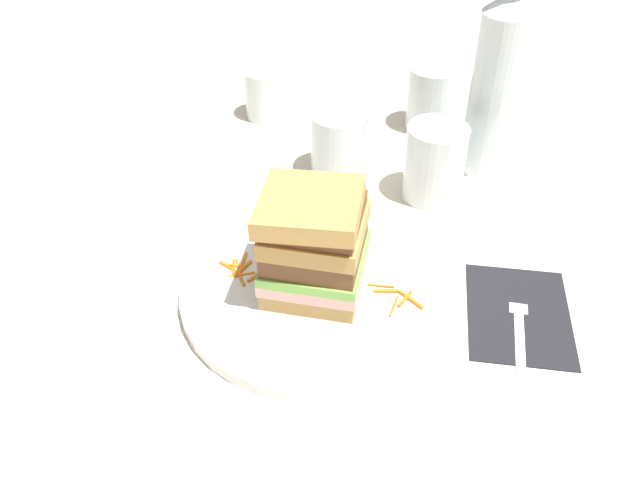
{
  "coord_description": "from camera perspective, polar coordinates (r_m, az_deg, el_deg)",
  "views": [
    {
      "loc": [
        0.09,
        -0.53,
        0.52
      ],
      "look_at": [
        -0.01,
        0.04,
        0.06
      ],
      "focal_mm": 37.38,
      "sensor_mm": 36.0,
      "label": 1
    }
  ],
  "objects": [
    {
      "name": "empty_tumbler_1",
      "position": [
        0.92,
        1.62,
        8.24
      ],
      "size": [
        0.08,
        0.08,
        0.09
      ],
      "primitive_type": "cylinder",
      "color": "silver",
      "rests_on": "ground_plane"
    },
    {
      "name": "carrot_shred_11",
      "position": [
        0.73,
        5.74,
        -4.34
      ],
      "size": [
        0.03,
        0.01,
        0.0
      ],
      "primitive_type": "cylinder",
      "rotation": [
        0.0,
        1.57,
        0.16
      ],
      "color": "orange",
      "rests_on": "main_plate"
    },
    {
      "name": "carrot_shred_13",
      "position": [
        0.73,
        7.28,
        -4.96
      ],
      "size": [
        0.02,
        0.03,
        0.0
      ],
      "primitive_type": "cylinder",
      "rotation": [
        0.0,
        1.57,
        1.14
      ],
      "color": "orange",
      "rests_on": "main_plate"
    },
    {
      "name": "carrot_shred_12",
      "position": [
        0.72,
        6.34,
        -5.67
      ],
      "size": [
        0.01,
        0.03,
        0.0
      ],
      "primitive_type": "cylinder",
      "rotation": [
        0.0,
        1.57,
        4.54
      ],
      "color": "orange",
      "rests_on": "main_plate"
    },
    {
      "name": "juice_glass",
      "position": [
        0.89,
        9.73,
        6.16
      ],
      "size": [
        0.08,
        0.08,
        0.1
      ],
      "color": "white",
      "rests_on": "ground_plane"
    },
    {
      "name": "ground_plane",
      "position": [
        0.74,
        0.15,
        -5.18
      ],
      "size": [
        3.0,
        3.0,
        0.0
      ],
      "primitive_type": "plane",
      "color": "beige"
    },
    {
      "name": "carrot_shred_9",
      "position": [
        0.73,
        7.8,
        -5.19
      ],
      "size": [
        0.03,
        0.02,
        0.0
      ],
      "primitive_type": "cylinder",
      "rotation": [
        0.0,
        1.57,
        5.6
      ],
      "color": "orange",
      "rests_on": "main_plate"
    },
    {
      "name": "carrot_shred_10",
      "position": [
        0.74,
        5.24,
        -3.92
      ],
      "size": [
        0.03,
        0.0,
        0.0
      ],
      "primitive_type": "cylinder",
      "rotation": [
        0.0,
        1.57,
        3.17
      ],
      "color": "orange",
      "rests_on": "main_plate"
    },
    {
      "name": "water_bottle",
      "position": [
        0.92,
        14.9,
        12.94
      ],
      "size": [
        0.07,
        0.07,
        0.29
      ],
      "color": "silver",
      "rests_on": "ground_plane"
    },
    {
      "name": "carrot_shred_1",
      "position": [
        0.77,
        -7.39,
        -2.32
      ],
      "size": [
        0.01,
        0.03,
        0.0
      ],
      "primitive_type": "cylinder",
      "rotation": [
        0.0,
        1.57,
        4.98
      ],
      "color": "orange",
      "rests_on": "main_plate"
    },
    {
      "name": "fork",
      "position": [
        0.74,
        16.74,
        -7.09
      ],
      "size": [
        0.02,
        0.17,
        0.0
      ],
      "color": "silver",
      "rests_on": "napkin_dark"
    },
    {
      "name": "napkin_dark",
      "position": [
        0.76,
        16.65,
        -6.05
      ],
      "size": [
        0.11,
        0.15,
        0.0
      ],
      "primitive_type": "cube",
      "rotation": [
        0.0,
        0.0,
        0.03
      ],
      "color": "black",
      "rests_on": "ground_plane"
    },
    {
      "name": "carrot_shred_2",
      "position": [
        0.77,
        -6.6,
        -1.87
      ],
      "size": [
        0.0,
        0.03,
        0.0
      ],
      "primitive_type": "cylinder",
      "rotation": [
        0.0,
        1.57,
        1.58
      ],
      "color": "orange",
      "rests_on": "main_plate"
    },
    {
      "name": "carrot_shred_0",
      "position": [
        0.76,
        -6.64,
        -2.44
      ],
      "size": [
        0.02,
        0.03,
        0.0
      ],
      "primitive_type": "cylinder",
      "rotation": [
        0.0,
        1.57,
        1.17
      ],
      "color": "orange",
      "rests_on": "main_plate"
    },
    {
      "name": "carrot_shred_8",
      "position": [
        0.77,
        -7.75,
        -2.12
      ],
      "size": [
        0.02,
        0.0,
        0.0
      ],
      "primitive_type": "cylinder",
      "rotation": [
        0.0,
        1.57,
        3.07
      ],
      "color": "orange",
      "rests_on": "main_plate"
    },
    {
      "name": "sandwich",
      "position": [
        0.7,
        -0.48,
        -0.25
      ],
      "size": [
        0.11,
        0.11,
        0.13
      ],
      "color": "tan",
      "rests_on": "main_plate"
    },
    {
      "name": "empty_tumbler_2",
      "position": [
        1.05,
        9.51,
        11.89
      ],
      "size": [
        0.07,
        0.07,
        0.1
      ],
      "primitive_type": "cylinder",
      "color": "silver",
      "rests_on": "ground_plane"
    },
    {
      "name": "carrot_shred_6",
      "position": [
        0.75,
        -5.51,
        -3.09
      ],
      "size": [
        0.02,
        0.02,
        0.0
      ],
      "primitive_type": "cylinder",
      "rotation": [
        0.0,
        1.57,
        4.11
      ],
      "color": "orange",
      "rests_on": "main_plate"
    },
    {
      "name": "carrot_shred_7",
      "position": [
        0.75,
        -6.79,
        -3.5
      ],
      "size": [
        0.01,
        0.02,
        0.0
      ],
      "primitive_type": "cylinder",
      "rotation": [
        0.0,
        1.57,
        5.29
      ],
      "color": "orange",
      "rests_on": "main_plate"
    },
    {
      "name": "main_plate",
      "position": [
        0.75,
        -0.4,
        -4.28
      ],
      "size": [
        0.3,
        0.3,
        0.02
      ],
      "primitive_type": "cylinder",
      "color": "white",
      "rests_on": "ground_plane"
    },
    {
      "name": "empty_tumbler_0",
      "position": [
        1.07,
        -4.72,
        12.36
      ],
      "size": [
        0.06,
        0.06,
        0.08
      ],
      "primitive_type": "cylinder",
      "color": "silver",
      "rests_on": "ground_plane"
    },
    {
      "name": "carrot_shred_4",
      "position": [
        0.76,
        -6.72,
        -2.93
      ],
      "size": [
        0.03,
        0.01,
        0.0
      ],
      "primitive_type": "cylinder",
      "rotation": [
        0.0,
        1.57,
        3.53
      ],
      "color": "orange",
      "rests_on": "main_plate"
    },
    {
      "name": "knife",
      "position": [
        0.8,
        -13.94,
        -2.63
      ],
      "size": [
        0.02,
        0.2,
        0.0
      ],
      "color": "silver",
      "rests_on": "ground_plane"
    },
    {
      "name": "carrot_shred_3",
      "position": [
        0.77,
        -7.75,
        -2.34
      ],
      "size": [
        0.03,
        0.02,
        0.0
      ],
      "primitive_type": "cylinder",
      "rotation": [
        0.0,
        1.57,
        5.79
      ],
      "color": "orange",
      "rests_on": "main_plate"
    },
    {
      "name": "carrot_shred_5",
      "position": [
        0.77,
        -7.03,
        -2.34
      ],
      "size": [
        0.01,
        0.03,
        0.0
      ],
      "primitive_type": "cylinder",
      "rotation": [
        0.0,
        1.57,
        1.95
      ],
      "color": "orange",
      "rests_on": "main_plate"
    }
  ]
}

